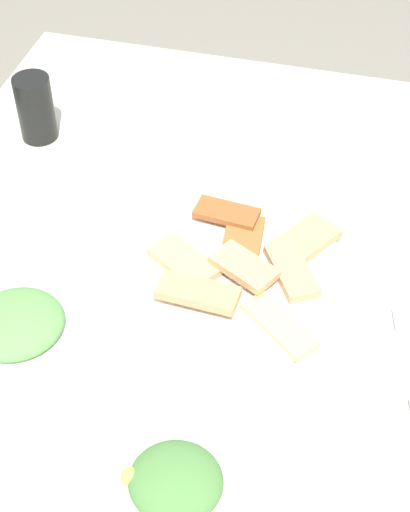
{
  "coord_description": "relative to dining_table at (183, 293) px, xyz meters",
  "views": [
    {
      "loc": [
        -0.8,
        -0.25,
        1.6
      ],
      "look_at": [
        -0.01,
        -0.04,
        0.76
      ],
      "focal_mm": 54.82,
      "sensor_mm": 36.0,
      "label": 1
    }
  ],
  "objects": [
    {
      "name": "ground_plane",
      "position": [
        0.0,
        0.0,
        -0.66
      ],
      "size": [
        6.0,
        6.0,
        0.0
      ],
      "primitive_type": "plane",
      "color": "gray"
    },
    {
      "name": "salad_plate_rice",
      "position": [
        -0.2,
        0.19,
        0.09
      ],
      "size": [
        0.22,
        0.22,
        0.04
      ],
      "color": "white",
      "rests_on": "dining_table"
    },
    {
      "name": "salad_plate_greens",
      "position": [
        -0.37,
        -0.1,
        0.09
      ],
      "size": [
        0.21,
        0.21,
        0.04
      ],
      "color": "white",
      "rests_on": "dining_table"
    },
    {
      "name": "pide_platter",
      "position": [
        -0.01,
        -0.1,
        0.08
      ],
      "size": [
        0.34,
        0.34,
        0.04
      ],
      "color": "white",
      "rests_on": "dining_table"
    },
    {
      "name": "spoon",
      "position": [
        -0.11,
        -0.35,
        0.08
      ],
      "size": [
        0.19,
        0.06,
        0.0
      ],
      "primitive_type": "cube",
      "rotation": [
        0.0,
        0.0,
        0.23
      ],
      "color": "silver",
      "rests_on": "paper_napkin"
    },
    {
      "name": "soda_can",
      "position": [
        0.24,
        0.34,
        0.13
      ],
      "size": [
        0.08,
        0.08,
        0.12
      ],
      "primitive_type": "cylinder",
      "rotation": [
        0.0,
        0.0,
        3.46
      ],
      "color": "black",
      "rests_on": "dining_table"
    },
    {
      "name": "dining_table",
      "position": [
        0.0,
        0.0,
        0.0
      ],
      "size": [
        1.19,
        0.95,
        0.73
      ],
      "color": "silver",
      "rests_on": "ground_plane"
    }
  ]
}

